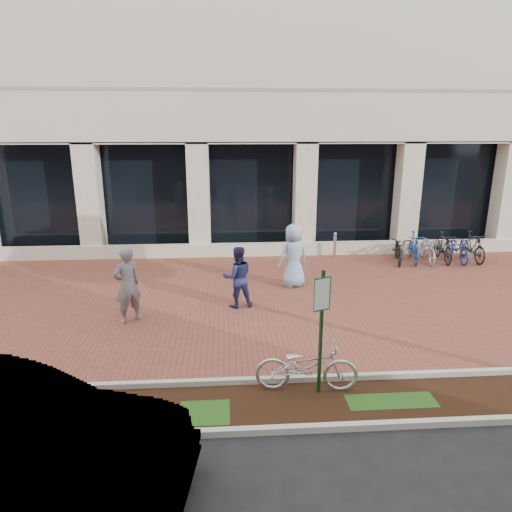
{
  "coord_description": "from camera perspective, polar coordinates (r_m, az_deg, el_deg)",
  "views": [
    {
      "loc": [
        -1.03,
        -12.24,
        4.74
      ],
      "look_at": [
        -0.24,
        -0.8,
        1.5
      ],
      "focal_mm": 32.0,
      "sensor_mm": 36.0,
      "label": 1
    }
  ],
  "objects": [
    {
      "name": "ground",
      "position": [
        13.17,
        0.82,
        -5.31
      ],
      "size": [
        120.0,
        120.0,
        0.0
      ],
      "primitive_type": "plane",
      "color": "black",
      "rests_on": "ground"
    },
    {
      "name": "brick_plaza",
      "position": [
        13.17,
        0.82,
        -5.29
      ],
      "size": [
        40.0,
        9.0,
        0.01
      ],
      "primitive_type": "cube",
      "color": "brown",
      "rests_on": "ground"
    },
    {
      "name": "planting_strip",
      "position": [
        8.51,
        3.87,
        -18.08
      ],
      "size": [
        40.0,
        1.5,
        0.01
      ],
      "primitive_type": "cube",
      "color": "black",
      "rests_on": "ground"
    },
    {
      "name": "curb_plaza_side",
      "position": [
        9.11,
        3.22,
        -15.17
      ],
      "size": [
        40.0,
        0.12,
        0.12
      ],
      "primitive_type": "cube",
      "color": "#BABBB0",
      "rests_on": "ground"
    },
    {
      "name": "curb_street_side",
      "position": [
        7.87,
        4.65,
        -20.77
      ],
      "size": [
        40.0,
        0.12,
        0.12
      ],
      "primitive_type": "cube",
      "color": "#BABBB0",
      "rests_on": "ground"
    },
    {
      "name": "near_office_building",
      "position": [
        23.35,
        -1.48,
        28.95
      ],
      "size": [
        40.0,
        12.12,
        16.0
      ],
      "color": "beige",
      "rests_on": "ground"
    },
    {
      "name": "parking_sign",
      "position": [
        8.19,
        8.21,
        -7.54
      ],
      "size": [
        0.34,
        0.07,
        2.38
      ],
      "rotation": [
        0.0,
        0.0,
        0.37
      ],
      "color": "#163D1C",
      "rests_on": "ground"
    },
    {
      "name": "locked_bicycle",
      "position": [
        8.71,
        6.34,
        -13.47
      ],
      "size": [
        1.96,
        0.86,
        1.0
      ],
      "primitive_type": "imported",
      "rotation": [
        0.0,
        0.0,
        1.47
      ],
      "color": "silver",
      "rests_on": "ground"
    },
    {
      "name": "pedestrian_left",
      "position": [
        11.75,
        -15.81,
        -3.5
      ],
      "size": [
        0.85,
        0.81,
        1.96
      ],
      "primitive_type": "imported",
      "rotation": [
        0.0,
        0.0,
        3.81
      ],
      "color": "slate",
      "rests_on": "ground"
    },
    {
      "name": "pedestrian_mid",
      "position": [
        12.31,
        -2.32,
        -2.65
      ],
      "size": [
        0.93,
        0.78,
        1.7
      ],
      "primitive_type": "imported",
      "rotation": [
        0.0,
        0.0,
        3.32
      ],
      "color": "navy",
      "rests_on": "ground"
    },
    {
      "name": "pedestrian_right",
      "position": [
        13.93,
        4.71,
        0.05
      ],
      "size": [
        1.12,
        0.94,
        1.95
      ],
      "primitive_type": "imported",
      "rotation": [
        0.0,
        0.0,
        3.54
      ],
      "color": "#88AACC",
      "rests_on": "ground"
    },
    {
      "name": "bollard",
      "position": [
        17.27,
        9.83,
        1.37
      ],
      "size": [
        0.12,
        0.12,
        0.99
      ],
      "color": "silver",
      "rests_on": "ground"
    },
    {
      "name": "bike_rack_cluster",
      "position": [
        17.82,
        21.49,
        0.96
      ],
      "size": [
        3.56,
        1.96,
        1.08
      ],
      "rotation": [
        0.0,
        0.0,
        -0.16
      ],
      "color": "black",
      "rests_on": "ground"
    }
  ]
}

